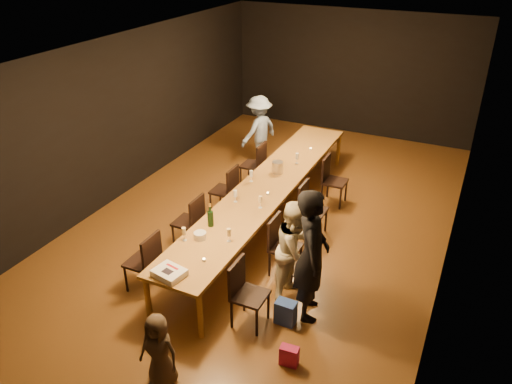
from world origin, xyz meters
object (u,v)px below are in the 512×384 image
at_px(chair_right_1, 286,247).
at_px(chair_left_1, 188,221).
at_px(chair_left_2, 224,190).
at_px(chair_left_0, 142,261).
at_px(plate_stack, 200,236).
at_px(chair_right_2, 313,210).
at_px(chair_right_3, 335,181).
at_px(man_blue, 259,130).
at_px(table, 267,188).
at_px(woman_birthday, 312,255).
at_px(chair_left_3, 253,165).
at_px(champagne_bottle, 210,215).
at_px(birthday_cake, 169,273).
at_px(woman_tan, 296,250).
at_px(ice_bucket, 277,167).
at_px(child, 159,350).
at_px(chair_right_0, 250,295).

relative_size(chair_right_1, chair_left_1, 1.00).
bearing_deg(chair_left_1, chair_left_2, 0.00).
height_order(chair_left_0, plate_stack, chair_left_0).
xyz_separation_m(chair_right_2, chair_left_0, (-1.70, -2.40, 0.00)).
distance_m(chair_right_2, plate_stack, 2.19).
xyz_separation_m(chair_right_3, man_blue, (-2.09, 1.12, 0.29)).
xyz_separation_m(table, chair_left_1, (-0.85, -1.20, -0.24)).
relative_size(chair_right_1, chair_right_3, 1.00).
relative_size(chair_left_1, woman_birthday, 0.50).
bearing_deg(chair_left_3, champagne_bottle, -166.84).
bearing_deg(birthday_cake, woman_tan, 55.61).
height_order(chair_left_1, plate_stack, chair_left_1).
xyz_separation_m(chair_left_0, woman_tan, (2.00, 0.81, 0.28)).
height_order(chair_left_0, woman_tan, woman_tan).
relative_size(birthday_cake, champagne_bottle, 1.16).
bearing_deg(table, woman_tan, -54.18).
distance_m(chair_right_3, ice_bucket, 1.18).
bearing_deg(chair_right_1, birthday_cake, -30.04).
distance_m(man_blue, child, 6.24).
relative_size(chair_left_2, chair_left_3, 1.00).
height_order(table, chair_left_2, chair_left_2).
bearing_deg(chair_right_2, birthday_cake, -18.33).
distance_m(chair_right_0, chair_left_1, 2.08).
xyz_separation_m(chair_left_1, chair_left_3, (0.00, 2.40, 0.00)).
bearing_deg(ice_bucket, child, -84.68).
relative_size(chair_right_3, chair_left_2, 1.00).
bearing_deg(chair_left_1, chair_right_3, -35.31).
bearing_deg(birthday_cake, chair_right_1, 70.90).
bearing_deg(child, table, 92.08).
relative_size(chair_right_2, chair_left_3, 1.00).
xyz_separation_m(woman_tan, man_blue, (-2.39, 3.91, 0.01)).
bearing_deg(woman_tan, chair_right_1, 38.64).
distance_m(woman_tan, ice_bucket, 2.43).
relative_size(table, chair_right_2, 6.45).
height_order(chair_right_1, chair_left_3, same).
bearing_deg(chair_left_2, table, -90.00).
bearing_deg(woman_tan, chair_right_2, 11.96).
distance_m(chair_right_0, chair_left_3, 3.98).
height_order(chair_left_0, chair_left_3, same).
distance_m(chair_right_2, chair_right_3, 1.20).
height_order(child, plate_stack, child).
relative_size(chair_right_3, chair_left_1, 1.00).
xyz_separation_m(chair_right_3, chair_left_0, (-1.70, -3.60, 0.00)).
relative_size(chair_right_0, birthday_cake, 2.15).
height_order(chair_right_3, ice_bucket, ice_bucket).
distance_m(chair_right_2, woman_tan, 1.64).
bearing_deg(chair_left_1, chair_right_2, -54.78).
height_order(table, champagne_bottle, champagne_bottle).
xyz_separation_m(chair_right_2, ice_bucket, (-0.88, 0.53, 0.39)).
bearing_deg(child, chair_right_2, 79.00).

